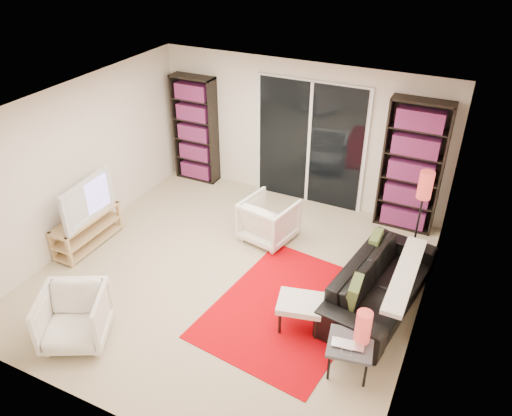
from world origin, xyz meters
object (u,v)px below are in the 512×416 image
Objects in this scene: armchair_back at (269,220)px; floor_lamp at (424,194)px; bookshelf_right at (412,167)px; sofa at (381,284)px; bookshelf_left at (195,130)px; side_table at (350,346)px; armchair_front at (74,317)px; ottoman at (300,304)px; tv_stand at (87,230)px.

armchair_back is 0.52× the size of floor_lamp.
bookshelf_right is 2.13m from sofa.
bookshelf_left is 4.25m from floor_lamp.
sofa is at bearing 88.15° from side_table.
armchair_back is at bearing -31.93° from bookshelf_left.
sofa is 3.77m from armchair_front.
armchair_back is 1.92m from ottoman.
tv_stand is at bearing -97.38° from bookshelf_left.
bookshelf_right is 2.81× the size of armchair_front.
armchair_back reaches higher than armchair_front.
armchair_back reaches higher than sofa.
armchair_front is 1.32× the size of side_table.
sofa is 2.02m from armchair_back.
bookshelf_left reaches higher than sofa.
ottoman is at bearing -116.47° from floor_lamp.
floor_lamp reaches higher than armchair_back.
armchair_back is at bearing -168.93° from floor_lamp.
sofa reaches higher than ottoman.
tv_stand reaches higher than ottoman.
sofa is 1.24m from side_table.
tv_stand reaches higher than side_table.
sofa is 1.46× the size of floor_lamp.
floor_lamp is (4.16, -0.87, 0.12)m from bookshelf_left.
armchair_front reaches higher than sofa.
side_table is at bearing -28.20° from ottoman.
sofa is at bearing -87.11° from bookshelf_right.
armchair_front is 2.66m from ottoman.
bookshelf_left is 1.36× the size of floor_lamp.
side_table is at bearing -96.00° from floor_lamp.
floor_lamp is (4.50, 1.74, 0.84)m from tv_stand.
sofa is (4.29, 0.62, 0.04)m from tv_stand.
sofa reaches higher than side_table.
armchair_back is 1.33× the size of side_table.
armchair_back is 1.00× the size of armchair_front.
bookshelf_left reaches higher than armchair_front.
bookshelf_right is at bearing -0.00° from bookshelf_left.
sofa is (3.95, -1.99, -0.67)m from bookshelf_left.
armchair_back is at bearing 125.75° from ottoman.
armchair_front is at bearing -134.71° from floor_lamp.
ottoman is 0.44× the size of floor_lamp.
bookshelf_left is at bearing -20.84° from armchair_back.
armchair_back reaches higher than side_table.
bookshelf_right reaches higher than bookshelf_left.
bookshelf_left is 0.93× the size of sofa.
floor_lamp reaches higher than armchair_front.
side_table is 2.49m from floor_lamp.
bookshelf_left is at bearing 138.21° from ottoman.
sofa is 1.39m from floor_lamp.
armchair_front reaches higher than side_table.
armchair_front is (0.88, -4.18, -0.64)m from bookshelf_left.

